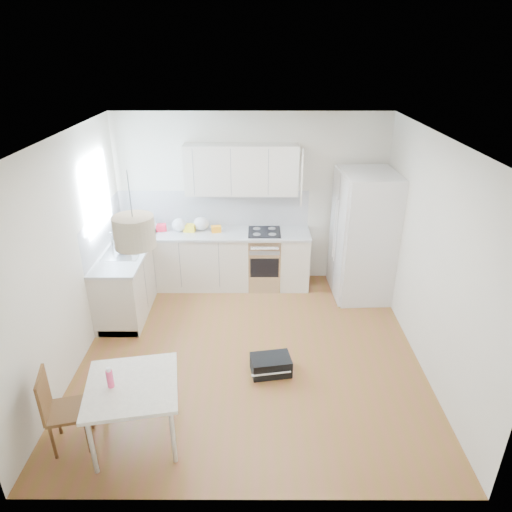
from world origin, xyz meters
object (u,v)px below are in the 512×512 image
Objects in this scene: dining_table at (132,390)px; dining_chair at (68,409)px; gym_bag at (271,365)px; refrigerator at (365,236)px.

dining_chair reaches higher than dining_table.
gym_bag is at bearing 14.83° from dining_chair.
refrigerator is 4.60m from dining_chair.
gym_bag is (-1.45, -1.96, -0.86)m from refrigerator.
refrigerator reaches higher than dining_chair.
refrigerator reaches higher than gym_bag.
refrigerator reaches higher than dining_table.
dining_chair is 2.26m from gym_bag.
dining_table is at bearing -153.44° from gym_bag.
refrigerator is at bearing 27.92° from dining_chair.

